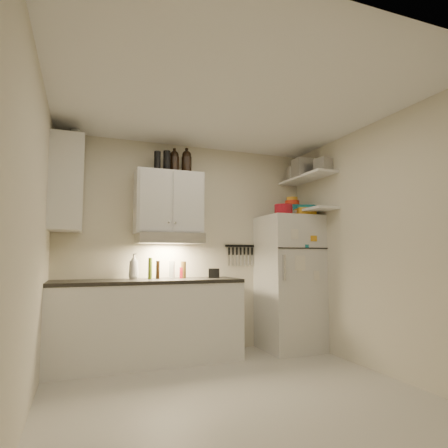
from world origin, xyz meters
name	(u,v)px	position (x,y,z in m)	size (l,w,h in m)	color
floor	(234,395)	(0.00, 0.00, -0.01)	(3.20, 3.00, 0.02)	beige
ceiling	(233,101)	(0.00, 0.00, 2.61)	(3.20, 3.00, 0.02)	white
back_wall	(188,247)	(0.00, 1.51, 1.30)	(3.20, 0.02, 2.60)	beige
left_wall	(32,240)	(-1.61, 0.00, 1.30)	(0.02, 3.00, 2.60)	beige
right_wall	(376,245)	(1.61, 0.00, 1.30)	(0.02, 3.00, 2.60)	beige
base_cabinet	(148,323)	(-0.55, 1.20, 0.44)	(2.10, 0.60, 0.88)	white
countertop	(148,281)	(-0.55, 1.20, 0.90)	(2.10, 0.62, 0.04)	#262421
upper_cabinet	(169,203)	(-0.30, 1.33, 1.83)	(0.80, 0.33, 0.75)	white
side_cabinet	(67,184)	(-1.44, 1.20, 1.95)	(0.33, 0.55, 1.00)	white
range_hood	(169,239)	(-0.30, 1.27, 1.39)	(0.76, 0.46, 0.12)	silver
fridge	(289,282)	(1.25, 1.16, 0.85)	(0.70, 0.68, 1.70)	silver
shelf_hi	(306,178)	(1.45, 1.02, 2.20)	(0.30, 0.95, 0.03)	white
shelf_lo	(307,212)	(1.45, 1.02, 1.76)	(0.30, 0.95, 0.03)	white
knife_strip	(240,246)	(0.70, 1.49, 1.32)	(0.42, 0.02, 0.03)	black
dutch_oven	(283,210)	(1.10, 1.02, 1.77)	(0.23, 0.23, 0.13)	maroon
book_stack	(305,212)	(1.41, 1.03, 1.75)	(0.22, 0.28, 0.09)	orange
spice_jar	(291,212)	(1.25, 1.10, 1.75)	(0.06, 0.06, 0.10)	silver
stock_pot	(295,174)	(1.44, 1.28, 2.30)	(0.25, 0.25, 0.18)	silver
tin_a	(303,168)	(1.39, 1.02, 2.33)	(0.23, 0.21, 0.23)	#AAAAAD
tin_b	(324,166)	(1.51, 0.74, 2.30)	(0.18, 0.18, 0.18)	#AAAAAD
bowl_teal	(294,209)	(1.41, 1.28, 1.82)	(0.24, 0.24, 0.10)	#187785
bowl_orange	(292,203)	(1.37, 1.26, 1.90)	(0.19, 0.19, 0.06)	#F73417
bowl_yellow	(292,199)	(1.37, 1.26, 1.95)	(0.15, 0.15, 0.05)	gold
plates	(307,208)	(1.45, 1.03, 1.81)	(0.25, 0.25, 0.06)	#187785
growler_a	(174,161)	(-0.24, 1.33, 2.34)	(0.12, 0.12, 0.28)	black
growler_b	(187,162)	(-0.09, 1.32, 2.35)	(0.12, 0.12, 0.29)	black
thermos_a	(167,161)	(-0.34, 1.28, 2.32)	(0.08, 0.08, 0.24)	black
thermos_b	(157,161)	(-0.46, 1.26, 2.31)	(0.08, 0.08, 0.22)	black
side_jar	(75,136)	(-1.37, 1.32, 2.52)	(0.11, 0.11, 0.14)	silver
soap_bottle	(134,265)	(-0.70, 1.34, 1.08)	(0.13, 0.13, 0.33)	white
pepper_mill	(183,270)	(-0.12, 1.29, 1.02)	(0.06, 0.06, 0.20)	brown
oil_bottle	(150,268)	(-0.53, 1.23, 1.04)	(0.05, 0.05, 0.25)	#4E6619
vinegar_bottle	(158,270)	(-0.43, 1.27, 1.02)	(0.04, 0.04, 0.21)	black
clear_bottle	(172,270)	(-0.25, 1.32, 1.02)	(0.07, 0.07, 0.20)	silver
red_jar	(182,273)	(-0.13, 1.30, 0.98)	(0.06, 0.06, 0.13)	maroon
caddy	(214,273)	(0.25, 1.25, 0.98)	(0.13, 0.09, 0.11)	black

